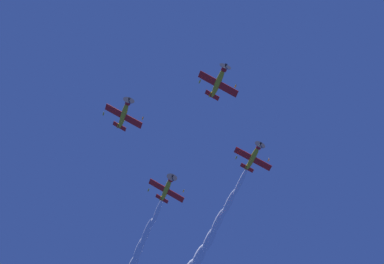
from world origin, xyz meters
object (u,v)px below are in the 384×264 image
airplane_lead (219,81)px  airplane_slot_tail (167,188)px  airplane_left_wingman (253,157)px  airplane_right_wingman (124,114)px

airplane_lead → airplane_slot_tail: size_ratio=0.98×
airplane_left_wingman → airplane_right_wingman: bearing=65.6°
airplane_lead → airplane_left_wingman: bearing=-69.6°
airplane_lead → airplane_right_wingman: (19.58, 8.24, 1.17)m
airplane_slot_tail → airplane_right_wingman: bearing=108.6°
airplane_right_wingman → airplane_slot_tail: airplane_right_wingman is taller
airplane_left_wingman → airplane_slot_tail: bearing=24.4°
airplane_left_wingman → airplane_slot_tail: airplane_left_wingman is taller
airplane_left_wingman → airplane_slot_tail: 20.77m
airplane_left_wingman → airplane_slot_tail: size_ratio=1.00×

